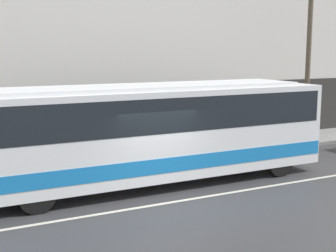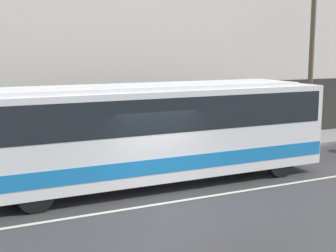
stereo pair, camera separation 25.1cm
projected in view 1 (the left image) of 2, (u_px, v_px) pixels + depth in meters
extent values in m
plane|color=#38383A|center=(169.00, 203.00, 13.12)|extent=(60.00, 60.00, 0.00)
cube|color=gray|center=(106.00, 161.00, 17.79)|extent=(60.00, 2.64, 0.15)
cube|color=silver|center=(90.00, 8.00, 18.15)|extent=(60.00, 0.30, 11.71)
cube|color=#2D2B28|center=(94.00, 122.00, 18.72)|extent=(60.00, 0.06, 2.80)
cube|color=beige|center=(169.00, 203.00, 13.12)|extent=(54.00, 0.14, 0.01)
cube|color=white|center=(146.00, 132.00, 14.63)|extent=(12.10, 2.53, 2.70)
cube|color=#1972BF|center=(146.00, 157.00, 14.76)|extent=(12.03, 2.56, 0.45)
cube|color=black|center=(146.00, 111.00, 14.52)|extent=(11.73, 2.55, 1.03)
cube|color=orange|center=(295.00, 88.00, 17.12)|extent=(0.12, 1.90, 0.28)
cube|color=white|center=(146.00, 87.00, 14.40)|extent=(10.28, 2.15, 0.12)
cylinder|color=black|center=(279.00, 162.00, 15.83)|extent=(1.00, 0.28, 1.00)
cylinder|color=black|center=(241.00, 149.00, 17.78)|extent=(1.00, 0.28, 1.00)
cylinder|color=black|center=(37.00, 195.00, 12.22)|extent=(1.00, 0.28, 1.00)
cylinder|color=black|center=(22.00, 175.00, 14.16)|extent=(1.00, 0.28, 1.00)
cylinder|color=brown|center=(308.00, 66.00, 20.64)|extent=(0.22, 0.22, 6.75)
cylinder|color=maroon|center=(112.00, 140.00, 17.65)|extent=(0.36, 0.36, 1.49)
sphere|color=tan|center=(112.00, 117.00, 17.51)|extent=(0.27, 0.27, 0.27)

